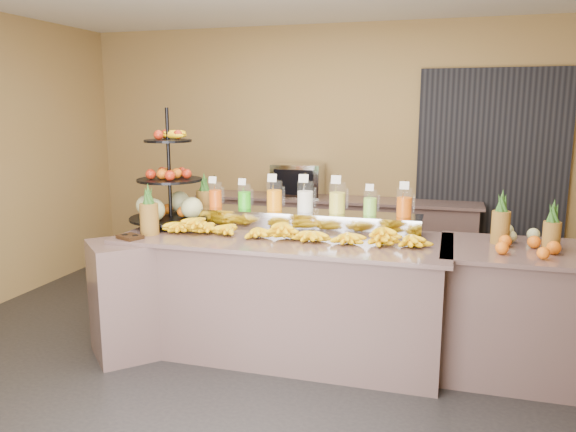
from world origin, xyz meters
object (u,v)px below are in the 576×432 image
at_px(pitcher_tray, 305,221).
at_px(oven_warmer, 298,180).
at_px(banana_heap, 287,230).
at_px(condiment_caddy, 130,237).
at_px(fruit_stand, 175,196).
at_px(right_fruit_pile, 523,239).

relative_size(pitcher_tray, oven_warmer, 3.40).
distance_m(banana_heap, condiment_caddy, 1.18).
relative_size(fruit_stand, condiment_caddy, 5.44).
bearing_deg(oven_warmer, right_fruit_pile, -42.53).
bearing_deg(condiment_caddy, right_fruit_pile, 9.59).
bearing_deg(fruit_stand, pitcher_tray, 17.11).
bearing_deg(right_fruit_pile, condiment_caddy, -170.41).
height_order(pitcher_tray, condiment_caddy, pitcher_tray).
bearing_deg(condiment_caddy, oven_warmer, 73.96).
height_order(banana_heap, fruit_stand, fruit_stand).
xyz_separation_m(pitcher_tray, condiment_caddy, (-1.19, -0.68, -0.06)).
bearing_deg(oven_warmer, condiment_caddy, -107.32).
xyz_separation_m(banana_heap, condiment_caddy, (-1.13, -0.35, -0.05)).
relative_size(fruit_stand, oven_warmer, 1.79).
height_order(banana_heap, condiment_caddy, banana_heap).
xyz_separation_m(fruit_stand, oven_warmer, (0.58, 1.77, -0.06)).
xyz_separation_m(pitcher_tray, right_fruit_pile, (1.62, -0.20, 0.00)).
height_order(pitcher_tray, banana_heap, banana_heap).
relative_size(pitcher_tray, condiment_caddy, 10.36).
xyz_separation_m(condiment_caddy, right_fruit_pile, (2.81, 0.47, 0.06)).
height_order(right_fruit_pile, oven_warmer, oven_warmer).
height_order(condiment_caddy, right_fruit_pile, right_fruit_pile).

